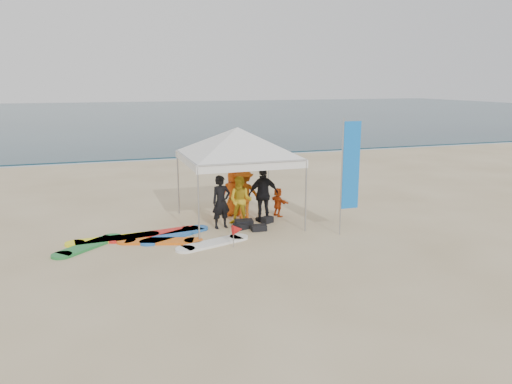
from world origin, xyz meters
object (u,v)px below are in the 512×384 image
Objects in this scene: marker_pennant at (238,230)px; person_yellow at (241,201)px; person_black_a at (221,202)px; person_orange_a at (244,194)px; person_seated at (278,202)px; person_orange_b at (233,193)px; canopy_tent at (238,128)px; person_black_b at (263,194)px; surfboard_spread at (150,239)px; feather_flag at (350,167)px.

person_yellow is at bearing 70.88° from marker_pennant.
person_black_a is 1.32m from person_orange_a.
person_yellow is at bearing 71.67° from person_orange_a.
marker_pennant is at bearing 76.56° from person_orange_a.
person_orange_a reaches higher than person_black_a.
person_orange_a is 3.00m from marker_pennant.
person_black_a is 1.06× the size of person_yellow.
person_orange_b is at bearing 54.03° from person_seated.
marker_pennant is (-0.04, -1.93, -0.34)m from person_black_a.
person_black_a is 2.39m from canopy_tent.
person_black_b is 0.91m from person_seated.
person_yellow reaches higher than person_seated.
person_black_a is 2.32m from person_seated.
person_black_a is at bearing 6.89° from person_black_b.
surfboard_spread is at bearing -159.96° from canopy_tent.
person_yellow is at bearing 3.78° from person_black_b.
person_black_b is 0.35× the size of surfboard_spread.
person_black_a is 0.36× the size of canopy_tent.
person_black_a is 2.48m from surfboard_spread.
marker_pennant is (-1.06, -2.78, -0.35)m from person_orange_a.
canopy_tent is 0.91× the size of surfboard_spread.
person_orange_b is 1.60× the size of person_seated.
feather_flag is at bearing 136.11° from person_orange_b.
person_seated is at bearing 51.78° from person_yellow.
surfboard_spread is at bearing 93.13° from person_seated.
person_black_a reaches higher than marker_pennant.
person_yellow is 1.00× the size of person_orange_b.
canopy_tent is at bearing 90.65° from person_orange_b.
person_orange_b is 1.55m from person_seated.
person_seated is (2.17, 0.73, -0.34)m from person_black_a.
feather_flag is at bearing 1.91° from marker_pennant.
person_seated is 4.66m from surfboard_spread.
person_black_a is 0.92× the size of person_black_b.
canopy_tent is 4.38m from surfboard_spread.
canopy_tent is 7.31× the size of marker_pennant.
person_black_b is 0.39× the size of canopy_tent.
person_seated is at bearing -151.57° from person_black_b.
person_orange_b is at bearing 117.23° from person_yellow.
feather_flag is (2.66, -3.13, 1.25)m from person_orange_b.
surfboard_spread is (-2.28, -0.58, -0.80)m from person_black_a.
person_orange_b is 0.31× the size of surfboard_spread.
feather_flag reaches higher than surfboard_spread.
surfboard_spread is (-3.05, -1.90, -0.75)m from person_orange_b.
person_orange_b is at bearing -55.24° from person_orange_a.
person_black_b is (0.80, 0.11, 0.12)m from person_yellow.
person_orange_b reaches higher than person_yellow.
person_black_b is 2.73m from marker_pennant.
person_yellow is 2.31m from canopy_tent.
marker_pennant is at bearing 126.85° from person_seated.
person_seated is at bearing 116.33° from feather_flag.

